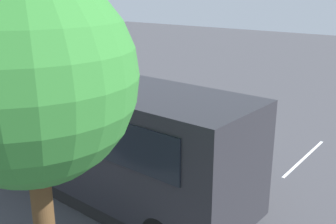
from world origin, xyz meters
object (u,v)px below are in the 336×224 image
at_px(stunt_motorcycle, 162,94).
at_px(tour_bus, 100,138).
at_px(spectator_left, 168,138).
at_px(parked_motorcycle_silver, 120,146).
at_px(spectator_centre, 149,126).
at_px(tree_left, 27,63).
at_px(spectator_right, 114,117).
at_px(spectator_far_left, 203,142).

bearing_deg(stunt_motorcycle, tour_bus, 115.84).
height_order(tour_bus, spectator_left, tour_bus).
relative_size(parked_motorcycle_silver, stunt_motorcycle, 1.01).
bearing_deg(spectator_centre, tree_left, 119.12).
xyz_separation_m(spectator_right, tree_left, (-5.39, 6.74, 3.57)).
height_order(tour_bus, spectator_centre, tour_bus).
height_order(spectator_centre, spectator_right, spectator_right).
bearing_deg(spectator_centre, spectator_far_left, 177.98).
relative_size(spectator_far_left, parked_motorcycle_silver, 0.81).
bearing_deg(tree_left, spectator_far_left, -77.06).
relative_size(tour_bus, parked_motorcycle_silver, 4.45).
xyz_separation_m(tour_bus, spectator_left, (-0.45, -2.48, -0.66)).
xyz_separation_m(spectator_left, tree_left, (-2.66, 6.44, 3.65)).
xyz_separation_m(tour_bus, spectator_right, (2.28, -2.79, -0.58)).
bearing_deg(tree_left, spectator_left, -67.53).
distance_m(spectator_centre, spectator_right, 1.55).
relative_size(tour_bus, tree_left, 1.43).
relative_size(spectator_centre, stunt_motorcycle, 0.82).
distance_m(spectator_far_left, spectator_left, 1.16).
height_order(spectator_far_left, tree_left, tree_left).
bearing_deg(parked_motorcycle_silver, tree_left, 126.16).
height_order(spectator_centre, parked_motorcycle_silver, spectator_centre).
relative_size(spectator_centre, spectator_right, 0.94).
height_order(spectator_left, stunt_motorcycle, spectator_left).
bearing_deg(spectator_right, stunt_motorcycle, -75.76).
relative_size(tour_bus, spectator_centre, 5.43).
height_order(tour_bus, spectator_far_left, tour_bus).
bearing_deg(spectator_left, spectator_centre, -21.90).
distance_m(tour_bus, stunt_motorcycle, 7.58).
xyz_separation_m(parked_motorcycle_silver, stunt_motorcycle, (2.12, -4.88, 0.49)).
relative_size(spectator_centre, parked_motorcycle_silver, 0.82).
bearing_deg(tree_left, spectator_right, -51.37).
bearing_deg(tree_left, tour_bus, -51.79).
xyz_separation_m(spectator_left, spectator_centre, (1.19, -0.48, 0.01)).
height_order(tour_bus, tree_left, tree_left).
bearing_deg(spectator_right, spectator_centre, -173.55).
height_order(spectator_centre, stunt_motorcycle, spectator_centre).
distance_m(tour_bus, spectator_far_left, 3.33).
distance_m(spectator_right, tree_left, 9.34).
distance_m(stunt_motorcycle, tree_left, 13.04).
distance_m(spectator_right, parked_motorcycle_silver, 1.52).
bearing_deg(tour_bus, stunt_motorcycle, -64.16).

